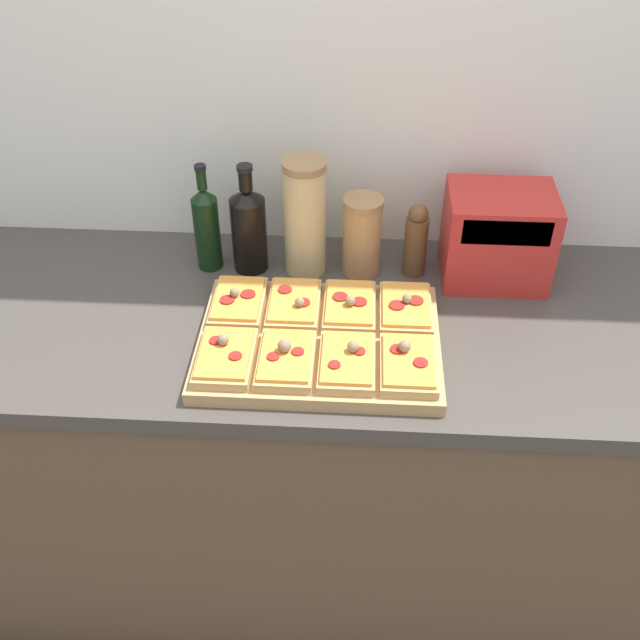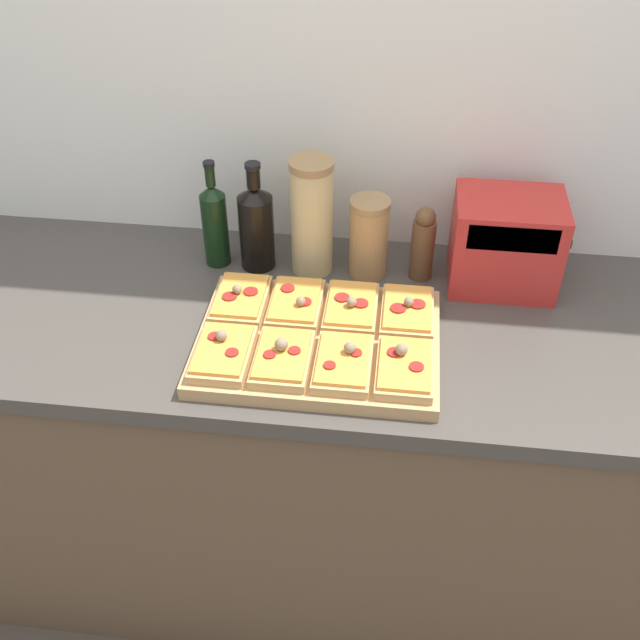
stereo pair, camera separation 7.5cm
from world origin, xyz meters
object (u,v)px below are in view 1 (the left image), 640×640
object	(u,v)px
toaster_oven	(497,236)
wine_bottle	(249,227)
pepper_mill	(416,240)
cutting_board	(319,342)
grain_jar_tall	(305,217)
olive_oil_bottle	(207,226)
grain_jar_short	(362,236)

from	to	relation	value
toaster_oven	wine_bottle	bearing A→B (deg)	179.92
wine_bottle	pepper_mill	world-z (taller)	wine_bottle
cutting_board	toaster_oven	size ratio (longest dim) A/B	1.90
cutting_board	grain_jar_tall	size ratio (longest dim) A/B	1.76
cutting_board	olive_oil_bottle	distance (m)	0.41
pepper_mill	wine_bottle	bearing A→B (deg)	180.00
grain_jar_tall	grain_jar_short	world-z (taller)	grain_jar_tall
grain_jar_short	toaster_oven	size ratio (longest dim) A/B	0.74
cutting_board	grain_jar_tall	distance (m)	0.32
toaster_oven	cutting_board	bearing A→B (deg)	-143.89
cutting_board	wine_bottle	size ratio (longest dim) A/B	1.86
cutting_board	toaster_oven	bearing A→B (deg)	36.11
pepper_mill	toaster_oven	size ratio (longest dim) A/B	0.70
wine_bottle	toaster_oven	world-z (taller)	wine_bottle
grain_jar_tall	grain_jar_short	xyz separation A→B (m)	(0.13, 0.00, -0.04)
cutting_board	wine_bottle	bearing A→B (deg)	122.32
grain_jar_tall	toaster_oven	xyz separation A→B (m)	(0.44, -0.00, -0.03)
cutting_board	grain_jar_short	size ratio (longest dim) A/B	2.57
olive_oil_bottle	pepper_mill	bearing A→B (deg)	0.00
pepper_mill	toaster_oven	bearing A→B (deg)	-0.26
olive_oil_bottle	grain_jar_tall	bearing A→B (deg)	0.00
olive_oil_bottle	cutting_board	bearing A→B (deg)	-45.65
olive_oil_bottle	wine_bottle	world-z (taller)	wine_bottle
cutting_board	grain_jar_short	bearing A→B (deg)	74.00
cutting_board	grain_jar_short	xyz separation A→B (m)	(0.08, 0.29, 0.08)
olive_oil_bottle	toaster_oven	size ratio (longest dim) A/B	1.01
grain_jar_tall	wine_bottle	bearing A→B (deg)	180.00
olive_oil_bottle	grain_jar_short	bearing A→B (deg)	0.00
grain_jar_short	pepper_mill	xyz separation A→B (m)	(0.13, 0.00, -0.01)
olive_oil_bottle	grain_jar_tall	xyz separation A→B (m)	(0.23, 0.00, 0.03)
grain_jar_short	pepper_mill	size ratio (longest dim) A/B	1.06
olive_oil_bottle	grain_jar_tall	distance (m)	0.23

